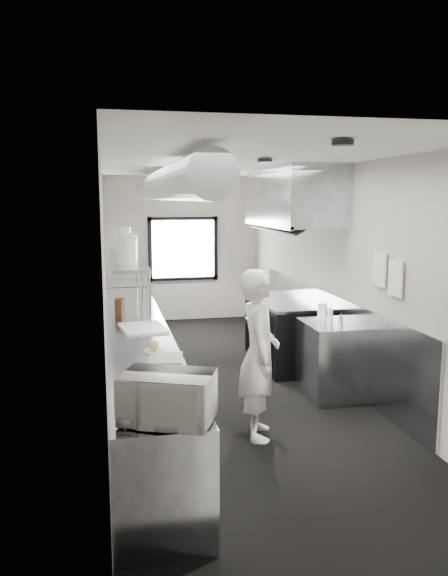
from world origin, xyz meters
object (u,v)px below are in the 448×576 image
microwave (167,398)px  plate_stack_b (129,246)px  prep_counter (138,366)px  plate_stack_d (123,240)px  deli_tub_b (139,380)px  squeeze_bottle_a (341,323)px  squeeze_bottle_e (320,312)px  pass_shelf (127,260)px  line_cook (259,354)px  exhaust_hood (293,197)px  bottle_station (332,360)px  squeeze_bottle_d (324,312)px  far_work_table (126,307)px  squeeze_bottle_c (330,316)px  squeeze_bottle_b (330,318)px  plate_stack_c (126,244)px  deli_tub_a (133,383)px  knife_block (120,307)px  range (286,332)px  plate_stack_a (126,251)px  cutting_board (143,328)px  small_plate (154,351)px

microwave → plate_stack_b: 4.14m
plate_stack_b → prep_counter: bearing=-89.1°
plate_stack_b → plate_stack_d: plate_stack_d is taller
deli_tub_b → microwave: bearing=-79.0°
squeeze_bottle_a → squeeze_bottle_e: squeeze_bottle_e is taller
pass_shelf → line_cook: size_ratio=1.77×
line_cook → microwave: 1.97m
exhaust_hood → plate_stack_b: bearing=177.5°
bottle_station → squeeze_bottle_d: bearing=99.3°
prep_counter → far_work_table: (0.00, 3.70, 0.00)m
squeeze_bottle_c → line_cook: bearing=-140.2°
microwave → squeeze_bottle_b: size_ratio=2.97×
pass_shelf → squeeze_bottle_c: (2.31, -1.70, -0.55)m
exhaust_hood → pass_shelf: 2.46m
prep_counter → plate_stack_c: size_ratio=19.32×
deli_tub_a → squeeze_bottle_e: squeeze_bottle_e is taller
plate_stack_d → knife_block: bearing=-94.0°
bottle_station → plate_stack_d: 3.64m
deli_tub_b → far_work_table: bearing=88.9°
bottle_station → microwave: size_ratio=1.62×
range → bottle_station: (0.11, -1.40, -0.02)m
microwave → knife_block: microwave is taller
prep_counter → plate_stack_a: bearing=96.2°
squeeze_bottle_a → squeeze_bottle_b: (-0.04, 0.22, 0.01)m
plate_stack_c → plate_stack_d: size_ratio=0.82×
deli_tub_b → squeeze_bottle_a: 2.80m
prep_counter → plate_stack_c: 2.16m
plate_stack_b → squeeze_bottle_b: plate_stack_b is taller
cutting_board → knife_block: knife_block is taller
range → microwave: (-2.15, -3.98, 0.60)m
plate_stack_a → plate_stack_c: plate_stack_c is taller
small_plate → squeeze_bottle_d: (2.17, 1.03, 0.09)m
deli_tub_b → squeeze_bottle_a: bearing=32.5°
deli_tub_b → prep_counter: bearing=87.0°
deli_tub_a → squeeze_bottle_e: bearing=41.4°
far_work_table → plate_stack_d: size_ratio=3.18×
line_cook → knife_block: size_ratio=7.95×
plate_stack_a → squeeze_bottle_a: size_ratio=1.92×
squeeze_bottle_e → plate_stack_d: bearing=136.6°
range → plate_stack_a: plate_stack_a is taller
plate_stack_d → deli_tub_b: bearing=-90.5°
bottle_station → plate_stack_a: 2.85m
deli_tub_b → plate_stack_a: bearing=89.4°
pass_shelf → squeeze_bottle_c: size_ratio=17.54×
microwave → deli_tub_b: bearing=123.9°
bottle_station → prep_counter: bearing=175.0°
squeeze_bottle_e → plate_stack_c: bearing=143.6°
cutting_board → squeeze_bottle_d: squeeze_bottle_d is taller
squeeze_bottle_d → squeeze_bottle_e: squeeze_bottle_d is taller
plate_stack_d → plate_stack_a: bearing=-90.2°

